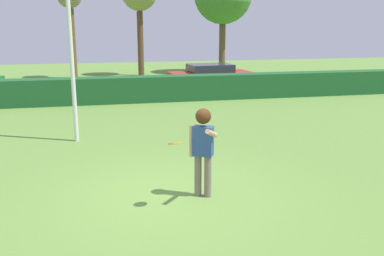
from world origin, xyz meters
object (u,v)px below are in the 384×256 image
object	(u,v)px
person	(203,143)
parked_car_red	(210,75)
lamppost	(69,17)
frisbee	(175,144)
bare_elm_tree	(70,5)

from	to	relation	value
person	parked_car_red	distance (m)	14.54
lamppost	parked_car_red	size ratio (longest dim) A/B	1.47
lamppost	parked_car_red	xyz separation A→B (m)	(6.42, 9.22, -2.81)
frisbee	lamppost	xyz separation A→B (m)	(-1.97, 5.24, 2.26)
parked_car_red	bare_elm_tree	world-z (taller)	bare_elm_tree
person	bare_elm_tree	world-z (taller)	bare_elm_tree
frisbee	lamppost	bearing A→B (deg)	110.61
person	frisbee	distance (m)	0.78
frisbee	lamppost	world-z (taller)	lamppost
frisbee	parked_car_red	xyz separation A→B (m)	(4.46, 14.46, -0.55)
person	parked_car_red	size ratio (longest dim) A/B	0.41
frisbee	bare_elm_tree	distance (m)	20.70
lamppost	frisbee	bearing A→B (deg)	-69.39
person	lamppost	xyz separation A→B (m)	(-2.60, 4.80, 2.39)
frisbee	bare_elm_tree	size ratio (longest dim) A/B	0.05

